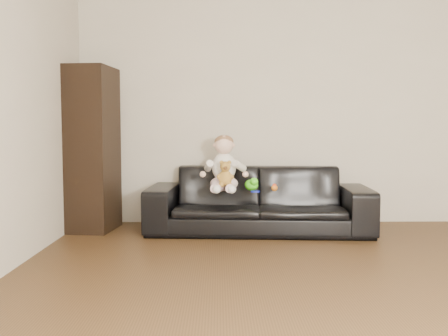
{
  "coord_description": "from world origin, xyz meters",
  "views": [
    {
      "loc": [
        -1.03,
        -2.6,
        1.0
      ],
      "look_at": [
        -0.98,
        2.15,
        0.63
      ],
      "focal_mm": 40.0,
      "sensor_mm": 36.0,
      "label": 1
    }
  ],
  "objects_px": {
    "sofa": "(258,200)",
    "toy_green": "(251,185)",
    "baby": "(224,166)",
    "toy_rattle": "(274,188)",
    "toy_blue_disc": "(255,191)",
    "teddy_bear": "(225,174)",
    "cabinet": "(93,149)"
  },
  "relations": [
    {
      "from": "sofa",
      "to": "toy_green",
      "type": "relative_size",
      "value": 13.59
    },
    {
      "from": "baby",
      "to": "toy_rattle",
      "type": "xyz_separation_m",
      "value": [
        0.48,
        -0.02,
        -0.21
      ]
    },
    {
      "from": "sofa",
      "to": "toy_rattle",
      "type": "distance_m",
      "value": 0.23
    },
    {
      "from": "toy_rattle",
      "to": "toy_blue_disc",
      "type": "height_order",
      "value": "toy_rattle"
    },
    {
      "from": "sofa",
      "to": "toy_rattle",
      "type": "relative_size",
      "value": 35.0
    },
    {
      "from": "baby",
      "to": "toy_green",
      "type": "relative_size",
      "value": 3.37
    },
    {
      "from": "teddy_bear",
      "to": "toy_green",
      "type": "xyz_separation_m",
      "value": [
        0.25,
        0.2,
        -0.12
      ]
    },
    {
      "from": "sofa",
      "to": "cabinet",
      "type": "xyz_separation_m",
      "value": [
        -1.64,
        0.1,
        0.49
      ]
    },
    {
      "from": "cabinet",
      "to": "toy_blue_disc",
      "type": "relative_size",
      "value": 18.79
    },
    {
      "from": "baby",
      "to": "teddy_bear",
      "type": "height_order",
      "value": "baby"
    },
    {
      "from": "baby",
      "to": "teddy_bear",
      "type": "relative_size",
      "value": 2.28
    },
    {
      "from": "sofa",
      "to": "cabinet",
      "type": "bearing_deg",
      "value": -179.86
    },
    {
      "from": "baby",
      "to": "toy_blue_disc",
      "type": "xyz_separation_m",
      "value": [
        0.29,
        -0.08,
        -0.23
      ]
    },
    {
      "from": "sofa",
      "to": "teddy_bear",
      "type": "bearing_deg",
      "value": -135.85
    },
    {
      "from": "baby",
      "to": "toy_rattle",
      "type": "relative_size",
      "value": 8.69
    },
    {
      "from": "toy_rattle",
      "to": "teddy_bear",
      "type": "bearing_deg",
      "value": -162.71
    },
    {
      "from": "sofa",
      "to": "teddy_bear",
      "type": "relative_size",
      "value": 9.18
    },
    {
      "from": "cabinet",
      "to": "sofa",
      "type": "bearing_deg",
      "value": 3.11
    },
    {
      "from": "baby",
      "to": "teddy_bear",
      "type": "distance_m",
      "value": 0.17
    },
    {
      "from": "teddy_bear",
      "to": "toy_green",
      "type": "relative_size",
      "value": 1.48
    },
    {
      "from": "cabinet",
      "to": "toy_rattle",
      "type": "xyz_separation_m",
      "value": [
        1.78,
        -0.23,
        -0.36
      ]
    },
    {
      "from": "cabinet",
      "to": "toy_blue_disc",
      "type": "bearing_deg",
      "value": -4.01
    },
    {
      "from": "sofa",
      "to": "baby",
      "type": "height_order",
      "value": "baby"
    },
    {
      "from": "toy_blue_disc",
      "to": "teddy_bear",
      "type": "bearing_deg",
      "value": -163.84
    },
    {
      "from": "cabinet",
      "to": "toy_blue_disc",
      "type": "xyz_separation_m",
      "value": [
        1.59,
        -0.3,
        -0.39
      ]
    },
    {
      "from": "teddy_bear",
      "to": "toy_rattle",
      "type": "xyz_separation_m",
      "value": [
        0.47,
        0.15,
        -0.15
      ]
    },
    {
      "from": "sofa",
      "to": "toy_rattle",
      "type": "height_order",
      "value": "sofa"
    },
    {
      "from": "sofa",
      "to": "baby",
      "type": "relative_size",
      "value": 4.03
    },
    {
      "from": "toy_blue_disc",
      "to": "baby",
      "type": "bearing_deg",
      "value": 164.72
    },
    {
      "from": "cabinet",
      "to": "baby",
      "type": "xyz_separation_m",
      "value": [
        1.3,
        -0.22,
        -0.16
      ]
    },
    {
      "from": "teddy_bear",
      "to": "toy_rattle",
      "type": "distance_m",
      "value": 0.52
    },
    {
      "from": "sofa",
      "to": "toy_rattle",
      "type": "bearing_deg",
      "value": -39.76
    }
  ]
}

